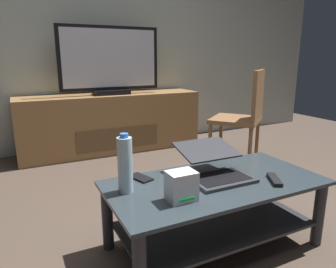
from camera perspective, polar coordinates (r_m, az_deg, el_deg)
ground_plane at (r=1.89m, az=5.21°, el=-18.96°), size 7.68×7.68×0.00m
back_wall at (r=3.73m, az=-13.86°, el=19.37°), size 6.40×0.12×2.80m
coffee_table at (r=1.73m, az=8.64°, el=-12.37°), size 1.16×0.58×0.39m
media_cabinet at (r=3.49m, az=-10.26°, el=2.05°), size 1.97×0.44×0.64m
television at (r=3.40m, az=-10.65°, el=12.93°), size 1.07×0.20×0.71m
dining_chair at (r=3.05m, az=13.95°, el=3.76°), size 0.62×0.62×0.91m
laptop at (r=1.71m, az=8.62°, el=-5.93°), size 0.33×0.38×0.16m
router_box at (r=1.43m, az=2.49°, el=-9.56°), size 0.13×0.11×0.14m
water_bottle_near at (r=1.50m, az=-7.99°, el=-5.55°), size 0.07×0.07×0.29m
cell_phone at (r=1.69m, az=-5.08°, el=-8.04°), size 0.11×0.15×0.01m
tv_remote at (r=1.74m, az=19.07°, el=-7.96°), size 0.12×0.16×0.02m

